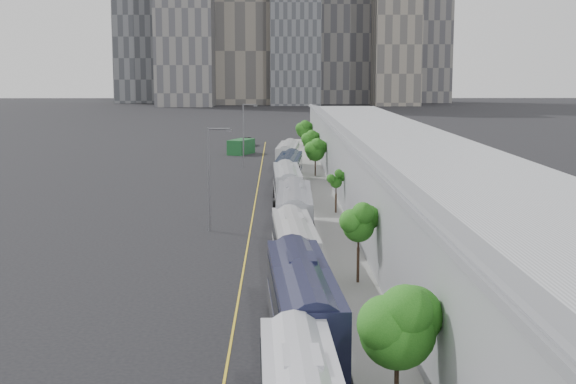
{
  "coord_description": "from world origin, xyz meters",
  "views": [
    {
      "loc": [
        0.81,
        -17.1,
        13.1
      ],
      "look_at": [
        1.69,
        50.45,
        3.0
      ],
      "focal_mm": 50.0,
      "sensor_mm": 36.0,
      "label": 1
    }
  ],
  "objects_px": {
    "bus_6": "(288,158)",
    "street_lamp_far": "(245,131)",
    "bus_1": "(302,311)",
    "street_lamp_near": "(211,172)",
    "bus_3": "(295,215)",
    "bus_4": "(287,188)",
    "bus_2": "(294,251)",
    "suv": "(248,142)",
    "shipping_container": "(241,147)",
    "bus_5": "(289,172)"
  },
  "relations": [
    {
      "from": "bus_3",
      "to": "bus_4",
      "type": "relative_size",
      "value": 1.05
    },
    {
      "from": "suv",
      "to": "bus_5",
      "type": "bearing_deg",
      "value": -83.97
    },
    {
      "from": "bus_5",
      "to": "suv",
      "type": "height_order",
      "value": "bus_5"
    },
    {
      "from": "bus_1",
      "to": "bus_6",
      "type": "height_order",
      "value": "bus_1"
    },
    {
      "from": "bus_1",
      "to": "bus_6",
      "type": "bearing_deg",
      "value": 86.73
    },
    {
      "from": "bus_1",
      "to": "bus_3",
      "type": "height_order",
      "value": "bus_1"
    },
    {
      "from": "bus_3",
      "to": "suv",
      "type": "bearing_deg",
      "value": 95.87
    },
    {
      "from": "shipping_container",
      "to": "street_lamp_far",
      "type": "bearing_deg",
      "value": -64.21
    },
    {
      "from": "street_lamp_far",
      "to": "bus_3",
      "type": "bearing_deg",
      "value": -82.9
    },
    {
      "from": "bus_1",
      "to": "bus_4",
      "type": "distance_m",
      "value": 42.81
    },
    {
      "from": "bus_5",
      "to": "street_lamp_far",
      "type": "distance_m",
      "value": 19.02
    },
    {
      "from": "bus_2",
      "to": "suv",
      "type": "bearing_deg",
      "value": 91.64
    },
    {
      "from": "street_lamp_near",
      "to": "bus_3",
      "type": "bearing_deg",
      "value": -16.73
    },
    {
      "from": "bus_6",
      "to": "street_lamp_far",
      "type": "height_order",
      "value": "street_lamp_far"
    },
    {
      "from": "bus_4",
      "to": "bus_2",
      "type": "bearing_deg",
      "value": -90.97
    },
    {
      "from": "bus_3",
      "to": "shipping_container",
      "type": "distance_m",
      "value": 66.07
    },
    {
      "from": "bus_6",
      "to": "street_lamp_near",
      "type": "distance_m",
      "value": 43.44
    },
    {
      "from": "bus_4",
      "to": "street_lamp_far",
      "type": "relative_size",
      "value": 1.47
    },
    {
      "from": "street_lamp_near",
      "to": "bus_6",
      "type": "bearing_deg",
      "value": 80.82
    },
    {
      "from": "street_lamp_far",
      "to": "bus_5",
      "type": "bearing_deg",
      "value": -71.54
    },
    {
      "from": "street_lamp_near",
      "to": "bus_2",
      "type": "bearing_deg",
      "value": -65.45
    },
    {
      "from": "street_lamp_far",
      "to": "suv",
      "type": "bearing_deg",
      "value": 91.45
    },
    {
      "from": "bus_2",
      "to": "street_lamp_near",
      "type": "height_order",
      "value": "street_lamp_near"
    },
    {
      "from": "bus_1",
      "to": "street_lamp_near",
      "type": "relative_size",
      "value": 1.62
    },
    {
      "from": "bus_1",
      "to": "street_lamp_near",
      "type": "bearing_deg",
      "value": 100.12
    },
    {
      "from": "street_lamp_far",
      "to": "shipping_container",
      "type": "distance_m",
      "value": 18.6
    },
    {
      "from": "bus_1",
      "to": "street_lamp_far",
      "type": "xyz_separation_m",
      "value": [
        -5.73,
        73.89,
        3.37
      ]
    },
    {
      "from": "bus_6",
      "to": "street_lamp_far",
      "type": "bearing_deg",
      "value": 159.77
    },
    {
      "from": "bus_4",
      "to": "street_lamp_near",
      "type": "height_order",
      "value": "street_lamp_near"
    },
    {
      "from": "bus_3",
      "to": "bus_6",
      "type": "height_order",
      "value": "bus_3"
    },
    {
      "from": "suv",
      "to": "bus_1",
      "type": "bearing_deg",
      "value": -88.01
    },
    {
      "from": "shipping_container",
      "to": "suv",
      "type": "height_order",
      "value": "shipping_container"
    },
    {
      "from": "bus_1",
      "to": "street_lamp_far",
      "type": "relative_size",
      "value": 1.59
    },
    {
      "from": "shipping_container",
      "to": "bus_6",
      "type": "bearing_deg",
      "value": -49.14
    },
    {
      "from": "bus_4",
      "to": "bus_6",
      "type": "xyz_separation_m",
      "value": [
        0.45,
        28.37,
        -0.02
      ]
    },
    {
      "from": "bus_6",
      "to": "street_lamp_far",
      "type": "distance_m",
      "value": 7.44
    },
    {
      "from": "bus_2",
      "to": "shipping_container",
      "type": "height_order",
      "value": "bus_2"
    },
    {
      "from": "bus_1",
      "to": "bus_5",
      "type": "bearing_deg",
      "value": 86.72
    },
    {
      "from": "street_lamp_near",
      "to": "bus_1",
      "type": "bearing_deg",
      "value": -76.8
    },
    {
      "from": "bus_2",
      "to": "street_lamp_far",
      "type": "height_order",
      "value": "street_lamp_far"
    },
    {
      "from": "bus_1",
      "to": "shipping_container",
      "type": "relative_size",
      "value": 2.48
    },
    {
      "from": "bus_1",
      "to": "street_lamp_near",
      "type": "height_order",
      "value": "street_lamp_near"
    },
    {
      "from": "street_lamp_near",
      "to": "street_lamp_far",
      "type": "xyz_separation_m",
      "value": [
        0.94,
        45.46,
        0.09
      ]
    },
    {
      "from": "bus_2",
      "to": "bus_6",
      "type": "distance_m",
      "value": 57.16
    },
    {
      "from": "bus_3",
      "to": "bus_4",
      "type": "height_order",
      "value": "bus_3"
    },
    {
      "from": "bus_5",
      "to": "shipping_container",
      "type": "bearing_deg",
      "value": 105.79
    },
    {
      "from": "street_lamp_near",
      "to": "suv",
      "type": "xyz_separation_m",
      "value": [
        0.1,
        78.82,
        -4.26
      ]
    },
    {
      "from": "bus_3",
      "to": "street_lamp_far",
      "type": "height_order",
      "value": "street_lamp_far"
    },
    {
      "from": "bus_4",
      "to": "bus_5",
      "type": "height_order",
      "value": "bus_4"
    },
    {
      "from": "bus_2",
      "to": "bus_4",
      "type": "bearing_deg",
      "value": 87.9
    }
  ]
}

